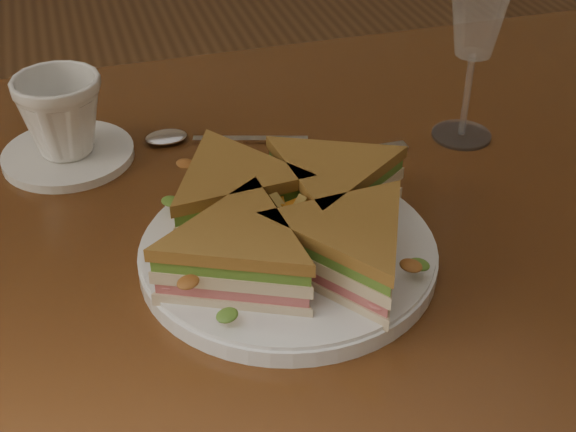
{
  "coord_description": "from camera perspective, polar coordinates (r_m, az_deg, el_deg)",
  "views": [
    {
      "loc": [
        -0.22,
        -0.62,
        1.21
      ],
      "look_at": [
        -0.05,
        -0.07,
        0.8
      ],
      "focal_mm": 50.0,
      "sensor_mm": 36.0,
      "label": 1
    }
  ],
  "objects": [
    {
      "name": "spoon",
      "position": [
        0.92,
        -7.22,
        5.5
      ],
      "size": [
        0.18,
        0.07,
        0.01
      ],
      "rotation": [
        0.0,
        0.0,
        -0.29
      ],
      "color": "silver",
      "rests_on": "table"
    },
    {
      "name": "wine_glass",
      "position": [
        0.88,
        13.42,
        13.97
      ],
      "size": [
        0.07,
        0.07,
        0.21
      ],
      "color": "white",
      "rests_on": "table"
    },
    {
      "name": "plate",
      "position": [
        0.73,
        0.0,
        -2.7
      ],
      "size": [
        0.27,
        0.27,
        0.02
      ],
      "primitive_type": "cylinder",
      "color": "white",
      "rests_on": "table"
    },
    {
      "name": "table",
      "position": [
        0.86,
        2.1,
        -4.98
      ],
      "size": [
        1.2,
        0.8,
        0.75
      ],
      "color": "#3B1E0D",
      "rests_on": "ground"
    },
    {
      "name": "crisps_mound",
      "position": [
        0.71,
        0.0,
        -0.6
      ],
      "size": [
        0.09,
        0.09,
        0.05
      ],
      "primitive_type": null,
      "color": "orange",
      "rests_on": "plate"
    },
    {
      "name": "knife",
      "position": [
        0.87,
        1.47,
        3.87
      ],
      "size": [
        0.22,
        0.02,
        0.0
      ],
      "rotation": [
        0.0,
        0.0,
        0.01
      ],
      "color": "silver",
      "rests_on": "table"
    },
    {
      "name": "sandwich_wedges",
      "position": [
        0.7,
        0.0,
        -0.33
      ],
      "size": [
        0.32,
        0.32,
        0.06
      ],
      "color": "beige",
      "rests_on": "plate"
    },
    {
      "name": "saucer",
      "position": [
        0.91,
        -15.35,
        4.23
      ],
      "size": [
        0.14,
        0.14,
        0.01
      ],
      "primitive_type": "cylinder",
      "color": "white",
      "rests_on": "table"
    },
    {
      "name": "coffee_cup",
      "position": [
        0.89,
        -15.83,
        6.9
      ],
      "size": [
        0.12,
        0.12,
        0.09
      ],
      "primitive_type": "imported",
      "rotation": [
        0.0,
        0.0,
        0.34
      ],
      "color": "white",
      "rests_on": "saucer"
    }
  ]
}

